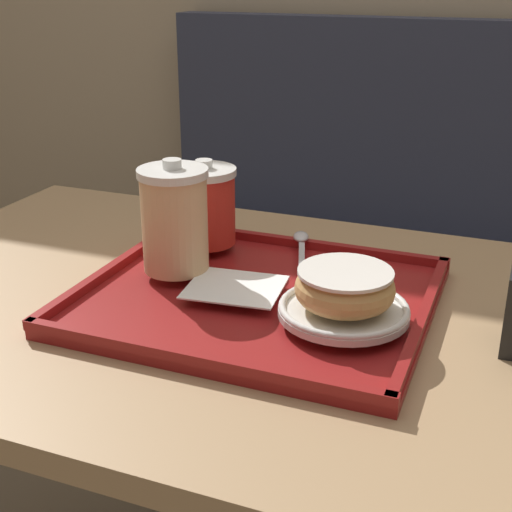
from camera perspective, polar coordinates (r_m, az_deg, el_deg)
The scene contains 9 objects.
booth_bench at distance 1.82m, azimuth 8.60°, elevation -3.94°, with size 1.11×0.44×1.00m.
cafe_table at distance 0.95m, azimuth 0.14°, elevation -11.75°, with size 1.09×0.67×0.73m.
serving_tray at distance 0.88m, azimuth 0.00°, elevation -3.43°, with size 0.42×0.36×0.02m.
napkin_paper at distance 0.87m, azimuth -1.69°, elevation -2.50°, with size 0.12×0.11×0.00m.
coffee_cup_front at distance 0.90m, azimuth -6.53°, elevation 2.95°, with size 0.09×0.09×0.14m.
coffee_cup_rear at distance 0.99m, azimuth -4.09°, elevation 4.08°, with size 0.09×0.09×0.12m.
plate_with_chocolate_donut at distance 0.80m, azimuth 7.03°, elevation -4.28°, with size 0.15×0.15×0.01m.
donut_chocolate_glazed at distance 0.79m, azimuth 7.12°, elevation -2.49°, with size 0.11×0.11×0.04m.
spoon at distance 0.99m, azimuth 3.69°, elevation 0.99°, with size 0.06×0.15×0.01m.
Camera 1 is at (0.29, -0.74, 1.11)m, focal length 50.00 mm.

